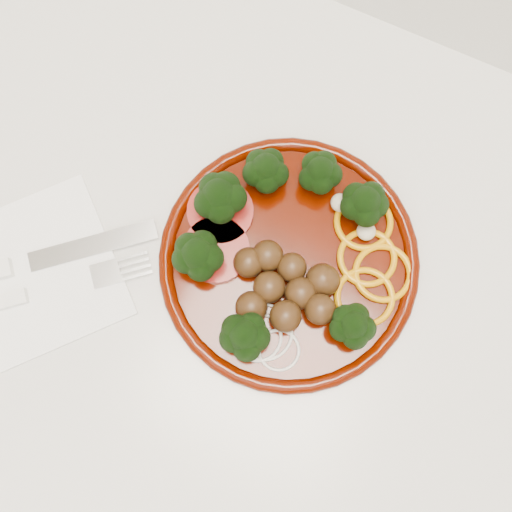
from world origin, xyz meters
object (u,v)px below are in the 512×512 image
at_px(napkin, 36,274).
at_px(fork, 7,301).
at_px(plate, 287,256).
at_px(knife, 5,269).

relative_size(napkin, fork, 0.89).
bearing_deg(fork, plate, -7.16).
bearing_deg(napkin, fork, -106.12).
distance_m(napkin, fork, 0.04).
distance_m(plate, knife, 0.27).
xyz_separation_m(plate, fork, (-0.22, -0.15, -0.01)).
bearing_deg(knife, fork, -97.00).
xyz_separation_m(knife, fork, (0.02, -0.03, -0.00)).
bearing_deg(plate, knife, -153.14).
relative_size(plate, napkin, 1.65).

